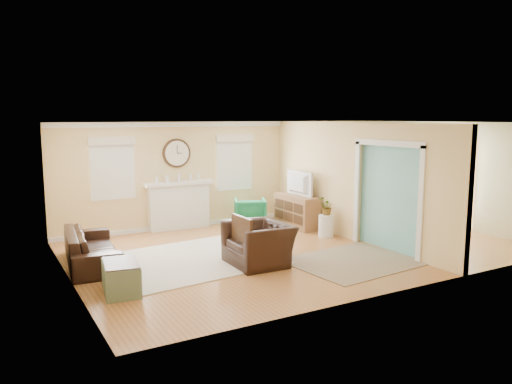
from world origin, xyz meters
TOP-DOWN VIEW (x-y plane):
  - floor at (0.00, 0.00)m, footprint 9.00×9.00m
  - wall_back at (0.00, 3.00)m, footprint 9.00×0.02m
  - wall_front at (0.00, -3.00)m, footprint 9.00×0.02m
  - wall_left at (-4.50, 0.00)m, footprint 0.02×6.00m
  - wall_right at (4.50, 0.00)m, footprint 0.02×6.00m
  - ceiling at (0.00, 0.00)m, footprint 9.00×6.00m
  - partition at (1.51, 0.28)m, footprint 0.17×6.00m
  - fireplace at (-1.50, 2.88)m, footprint 1.70×0.30m
  - wall_clock at (-1.50, 2.97)m, footprint 0.70×0.07m
  - window_left at (-3.05, 2.95)m, footprint 1.05×0.13m
  - window_right at (0.05, 2.95)m, footprint 1.05×0.13m
  - french_doors at (4.45, 0.00)m, footprint 0.06×1.70m
  - pendant at (3.00, 0.00)m, footprint 0.30×0.30m
  - rug_cream at (-2.32, 0.22)m, footprint 3.32×2.96m
  - rug_jute at (0.36, -1.40)m, footprint 2.48×2.10m
  - rug_grey at (2.90, 0.31)m, footprint 2.36×2.95m
  - sofa at (-3.98, 0.84)m, footprint 1.09×2.29m
  - eames_chair at (-1.27, -0.64)m, footprint 1.06×1.21m
  - green_chair at (0.14, 2.28)m, footprint 1.01×1.02m
  - trunk at (-3.90, -0.93)m, footprint 0.63×0.91m
  - credenza at (1.12, 1.66)m, footprint 0.48×1.41m
  - tv at (1.10, 1.66)m, footprint 0.14×1.03m
  - garden_stool at (1.12, 0.45)m, footprint 0.34×0.34m
  - potted_plant at (1.12, 0.45)m, footprint 0.41×0.37m
  - dining_table at (2.90, 0.31)m, footprint 1.31×2.08m
  - dining_chair_n at (2.97, 1.39)m, footprint 0.47×0.47m
  - dining_chair_s at (2.90, -0.75)m, footprint 0.43×0.43m
  - dining_chair_w at (2.31, 0.25)m, footprint 0.52×0.52m
  - dining_chair_e at (3.47, 0.31)m, footprint 0.43×0.43m

SIDE VIEW (x-z plane):
  - floor at x=0.00m, z-range 0.00..0.00m
  - rug_grey at x=2.90m, z-range 0.00..0.01m
  - rug_jute at x=0.36m, z-range 0.00..0.01m
  - rug_cream at x=-2.32m, z-range 0.00..0.02m
  - trunk at x=-3.90m, z-range 0.00..0.49m
  - garden_stool at x=1.12m, z-range 0.00..0.51m
  - sofa at x=-3.98m, z-range 0.00..0.65m
  - dining_table at x=2.90m, z-range 0.00..0.69m
  - green_chair at x=0.14m, z-range 0.00..0.71m
  - eames_chair at x=-1.27m, z-range 0.00..0.77m
  - credenza at x=1.12m, z-range 0.00..0.80m
  - dining_chair_s at x=2.90m, z-range 0.07..0.94m
  - dining_chair_e at x=3.47m, z-range 0.08..0.99m
  - dining_chair_w at x=2.31m, z-range 0.08..1.04m
  - dining_chair_n at x=2.97m, z-range 0.09..1.06m
  - fireplace at x=-1.50m, z-range 0.01..1.18m
  - potted_plant at x=1.12m, z-range 0.51..0.90m
  - tv at x=1.10m, z-range 0.80..1.39m
  - french_doors at x=4.45m, z-range 0.00..2.20m
  - wall_back at x=0.00m, z-range 0.00..2.60m
  - wall_front at x=0.00m, z-range 0.00..2.60m
  - wall_left at x=-4.50m, z-range 0.00..2.60m
  - wall_right at x=4.50m, z-range 0.00..2.60m
  - partition at x=1.51m, z-range 0.06..2.66m
  - window_left at x=-3.05m, z-range 0.95..2.37m
  - window_right at x=0.05m, z-range 0.95..2.37m
  - wall_clock at x=-1.50m, z-range 1.50..2.20m
  - pendant at x=3.00m, z-range 1.93..2.48m
  - ceiling at x=0.00m, z-range 2.59..2.61m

